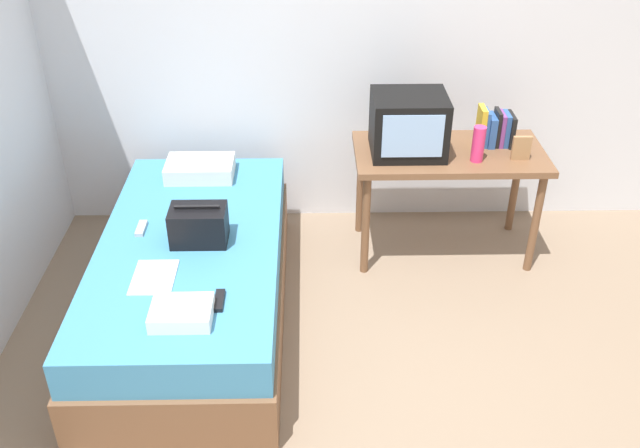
# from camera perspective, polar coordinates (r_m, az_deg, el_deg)

# --- Properties ---
(ground_plane) EXTENTS (8.00, 8.00, 0.00)m
(ground_plane) POSITION_cam_1_polar(r_m,az_deg,el_deg) (3.53, 3.90, -15.68)
(ground_plane) COLOR #84705B
(wall_back) EXTENTS (5.20, 0.10, 2.60)m
(wall_back) POSITION_cam_1_polar(r_m,az_deg,el_deg) (4.56, 2.51, 15.36)
(wall_back) COLOR silver
(wall_back) RESTS_ON ground
(bed) EXTENTS (1.00, 2.00, 0.52)m
(bed) POSITION_cam_1_polar(r_m,az_deg,el_deg) (4.01, -10.23, -4.43)
(bed) COLOR brown
(bed) RESTS_ON ground
(desk) EXTENTS (1.16, 0.60, 0.72)m
(desk) POSITION_cam_1_polar(r_m,az_deg,el_deg) (4.41, 10.40, 4.83)
(desk) COLOR brown
(desk) RESTS_ON ground
(tv) EXTENTS (0.44, 0.39, 0.36)m
(tv) POSITION_cam_1_polar(r_m,az_deg,el_deg) (4.24, 7.21, 8.05)
(tv) COLOR black
(tv) RESTS_ON desk
(water_bottle) EXTENTS (0.07, 0.07, 0.22)m
(water_bottle) POSITION_cam_1_polar(r_m,az_deg,el_deg) (4.23, 12.75, 6.37)
(water_bottle) COLOR #E53372
(water_bottle) RESTS_ON desk
(book_row) EXTENTS (0.21, 0.17, 0.25)m
(book_row) POSITION_cam_1_polar(r_m,az_deg,el_deg) (4.46, 14.04, 7.56)
(book_row) COLOR gold
(book_row) RESTS_ON desk
(picture_frame) EXTENTS (0.11, 0.02, 0.15)m
(picture_frame) POSITION_cam_1_polar(r_m,az_deg,el_deg) (4.32, 16.07, 5.96)
(picture_frame) COLOR #9E754C
(picture_frame) RESTS_ON desk
(pillow) EXTENTS (0.42, 0.28, 0.10)m
(pillow) POSITION_cam_1_polar(r_m,az_deg,el_deg) (4.46, -9.73, 4.46)
(pillow) COLOR silver
(pillow) RESTS_ON bed
(handbag) EXTENTS (0.30, 0.20, 0.23)m
(handbag) POSITION_cam_1_polar(r_m,az_deg,el_deg) (3.79, -9.84, -0.08)
(handbag) COLOR black
(handbag) RESTS_ON bed
(magazine) EXTENTS (0.21, 0.29, 0.01)m
(magazine) POSITION_cam_1_polar(r_m,az_deg,el_deg) (3.60, -13.35, -4.23)
(magazine) COLOR white
(magazine) RESTS_ON bed
(remote_dark) EXTENTS (0.04, 0.16, 0.02)m
(remote_dark) POSITION_cam_1_polar(r_m,az_deg,el_deg) (3.38, -8.20, -6.18)
(remote_dark) COLOR black
(remote_dark) RESTS_ON bed
(remote_silver) EXTENTS (0.04, 0.14, 0.02)m
(remote_silver) POSITION_cam_1_polar(r_m,az_deg,el_deg) (3.99, -14.34, -0.34)
(remote_silver) COLOR #B7B7BC
(remote_silver) RESTS_ON bed
(folded_towel) EXTENTS (0.28, 0.22, 0.07)m
(folded_towel) POSITION_cam_1_polar(r_m,az_deg,el_deg) (3.29, -11.19, -7.12)
(folded_towel) COLOR white
(folded_towel) RESTS_ON bed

